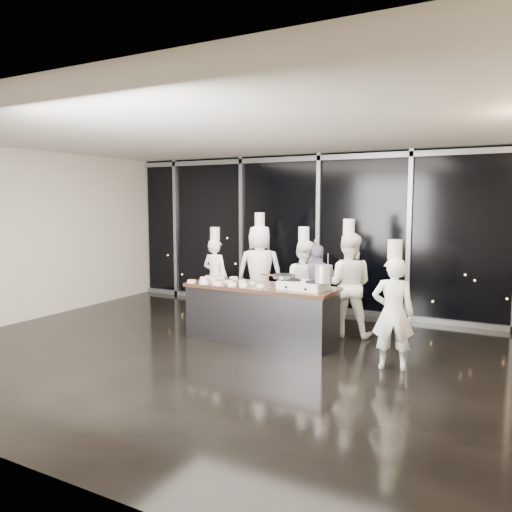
{
  "coord_description": "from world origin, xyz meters",
  "views": [
    {
      "loc": [
        3.69,
        -6.1,
        2.25
      ],
      "look_at": [
        -0.25,
        1.2,
        1.33
      ],
      "focal_mm": 35.0,
      "sensor_mm": 36.0,
      "label": 1
    }
  ],
  "objects_px": {
    "stock_pot": "(324,274)",
    "chef_right": "(348,284)",
    "demo_counter": "(261,312)",
    "chef_side": "(393,311)",
    "frying_pan": "(284,276)",
    "stove": "(303,285)",
    "chef_left": "(260,271)",
    "chef_center": "(303,284)",
    "chef_far_left": "(215,276)",
    "guest": "(318,288)"
  },
  "relations": [
    {
      "from": "demo_counter",
      "to": "chef_side",
      "type": "height_order",
      "value": "chef_side"
    },
    {
      "from": "stove",
      "to": "chef_right",
      "type": "relative_size",
      "value": 0.39
    },
    {
      "from": "demo_counter",
      "to": "frying_pan",
      "type": "height_order",
      "value": "frying_pan"
    },
    {
      "from": "chef_far_left",
      "to": "chef_left",
      "type": "height_order",
      "value": "chef_left"
    },
    {
      "from": "chef_far_left",
      "to": "chef_left",
      "type": "xyz_separation_m",
      "value": [
        0.86,
        0.23,
        0.13
      ]
    },
    {
      "from": "chef_center",
      "to": "guest",
      "type": "bearing_deg",
      "value": 168.11
    },
    {
      "from": "stove",
      "to": "frying_pan",
      "type": "relative_size",
      "value": 1.24
    },
    {
      "from": "stove",
      "to": "guest",
      "type": "height_order",
      "value": "guest"
    },
    {
      "from": "stock_pot",
      "to": "chef_right",
      "type": "distance_m",
      "value": 1.02
    },
    {
      "from": "chef_left",
      "to": "chef_right",
      "type": "xyz_separation_m",
      "value": [
        1.9,
        -0.47,
        -0.04
      ]
    },
    {
      "from": "demo_counter",
      "to": "guest",
      "type": "bearing_deg",
      "value": 56.6
    },
    {
      "from": "guest",
      "to": "chef_right",
      "type": "distance_m",
      "value": 0.55
    },
    {
      "from": "demo_counter",
      "to": "guest",
      "type": "xyz_separation_m",
      "value": [
        0.61,
        0.93,
        0.3
      ]
    },
    {
      "from": "stock_pot",
      "to": "chef_side",
      "type": "bearing_deg",
      "value": -16.64
    },
    {
      "from": "guest",
      "to": "chef_right",
      "type": "relative_size",
      "value": 0.77
    },
    {
      "from": "demo_counter",
      "to": "chef_center",
      "type": "distance_m",
      "value": 1.09
    },
    {
      "from": "chef_far_left",
      "to": "chef_right",
      "type": "bearing_deg",
      "value": 179.06
    },
    {
      "from": "chef_center",
      "to": "stock_pot",
      "type": "bearing_deg",
      "value": 124.91
    },
    {
      "from": "frying_pan",
      "to": "chef_left",
      "type": "relative_size",
      "value": 0.3
    },
    {
      "from": "chef_center",
      "to": "chef_side",
      "type": "distance_m",
      "value": 2.34
    },
    {
      "from": "chef_left",
      "to": "chef_right",
      "type": "height_order",
      "value": "chef_left"
    },
    {
      "from": "chef_right",
      "to": "demo_counter",
      "type": "bearing_deg",
      "value": 25.83
    },
    {
      "from": "stock_pot",
      "to": "chef_center",
      "type": "height_order",
      "value": "chef_center"
    },
    {
      "from": "frying_pan",
      "to": "guest",
      "type": "distance_m",
      "value": 0.99
    },
    {
      "from": "guest",
      "to": "chef_far_left",
      "type": "bearing_deg",
      "value": -15.33
    },
    {
      "from": "stock_pot",
      "to": "chef_far_left",
      "type": "bearing_deg",
      "value": 155.93
    },
    {
      "from": "chef_center",
      "to": "chef_side",
      "type": "height_order",
      "value": "chef_center"
    },
    {
      "from": "stock_pot",
      "to": "guest",
      "type": "distance_m",
      "value": 1.18
    },
    {
      "from": "chef_far_left",
      "to": "chef_side",
      "type": "height_order",
      "value": "chef_side"
    },
    {
      "from": "demo_counter",
      "to": "chef_side",
      "type": "xyz_separation_m",
      "value": [
        2.2,
        -0.4,
        0.33
      ]
    },
    {
      "from": "frying_pan",
      "to": "chef_side",
      "type": "relative_size",
      "value": 0.35
    },
    {
      "from": "chef_left",
      "to": "chef_center",
      "type": "relative_size",
      "value": 1.12
    },
    {
      "from": "chef_center",
      "to": "guest",
      "type": "distance_m",
      "value": 0.3
    },
    {
      "from": "stock_pot",
      "to": "chef_right",
      "type": "height_order",
      "value": "chef_right"
    },
    {
      "from": "stock_pot",
      "to": "chef_right",
      "type": "xyz_separation_m",
      "value": [
        0.06,
        0.97,
        -0.3
      ]
    },
    {
      "from": "chef_center",
      "to": "frying_pan",
      "type": "bearing_deg",
      "value": 92.83
    },
    {
      "from": "stock_pot",
      "to": "chef_right",
      "type": "bearing_deg",
      "value": 86.39
    },
    {
      "from": "stove",
      "to": "frying_pan",
      "type": "distance_m",
      "value": 0.37
    },
    {
      "from": "stock_pot",
      "to": "chef_left",
      "type": "relative_size",
      "value": 0.13
    },
    {
      "from": "demo_counter",
      "to": "chef_center",
      "type": "bearing_deg",
      "value": 72.08
    },
    {
      "from": "demo_counter",
      "to": "stock_pot",
      "type": "height_order",
      "value": "stock_pot"
    },
    {
      "from": "stock_pot",
      "to": "chef_center",
      "type": "distance_m",
      "value": 1.36
    },
    {
      "from": "stock_pot",
      "to": "chef_side",
      "type": "distance_m",
      "value": 1.22
    },
    {
      "from": "stove",
      "to": "demo_counter",
      "type": "bearing_deg",
      "value": -176.08
    },
    {
      "from": "demo_counter",
      "to": "frying_pan",
      "type": "bearing_deg",
      "value": 3.54
    },
    {
      "from": "chef_left",
      "to": "guest",
      "type": "bearing_deg",
      "value": 138.25
    },
    {
      "from": "demo_counter",
      "to": "stock_pot",
      "type": "relative_size",
      "value": 9.59
    },
    {
      "from": "chef_far_left",
      "to": "chef_center",
      "type": "relative_size",
      "value": 0.96
    },
    {
      "from": "chef_left",
      "to": "frying_pan",
      "type": "bearing_deg",
      "value": 106.2
    },
    {
      "from": "frying_pan",
      "to": "chef_left",
      "type": "distance_m",
      "value": 1.77
    }
  ]
}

